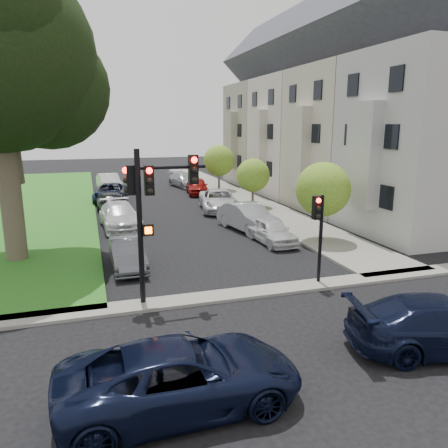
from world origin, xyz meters
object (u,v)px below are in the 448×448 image
object	(u,v)px
small_tree_b	(253,175)
car_parked_0	(272,231)
traffic_signal_main	(151,199)
car_cross_near	(181,375)
car_parked_9	(109,183)
small_tree_a	(323,189)
car_cross_far	(443,324)
car_parked_4	(185,180)
car_parked_1	(248,217)
traffic_signal_secondary	(319,223)
car_parked_2	(219,200)
car_parked_5	(127,254)
car_parked_7	(113,204)
car_parked_8	(111,193)
car_parked_3	(197,186)
small_tree_c	(219,161)
car_parked_6	(120,216)

from	to	relation	value
small_tree_b	car_parked_0	bearing A→B (deg)	-105.11
traffic_signal_main	car_parked_0	world-z (taller)	traffic_signal_main
car_cross_near	car_parked_9	world-z (taller)	car_parked_9
small_tree_a	traffic_signal_main	world-z (taller)	traffic_signal_main
car_cross_far	car_parked_4	bearing A→B (deg)	11.76
car_cross_near	car_parked_1	bearing A→B (deg)	-27.04
traffic_signal_secondary	car_parked_2	xyz separation A→B (m)	(0.62, 15.34, -1.70)
small_tree_a	car_parked_2	xyz separation A→B (m)	(-2.71, 9.83, -2.06)
small_tree_a	car_parked_5	world-z (taller)	small_tree_a
car_parked_7	car_parked_8	size ratio (longest dim) A/B	0.88
small_tree_b	car_cross_near	bearing A→B (deg)	-114.78
car_parked_1	car_parked_5	bearing A→B (deg)	-157.83
car_parked_1	small_tree_a	bearing A→B (deg)	-62.88
car_cross_far	car_parked_7	distance (m)	22.76
car_parked_3	car_cross_far	bearing A→B (deg)	-82.62
car_parked_5	small_tree_b	bearing A→B (deg)	47.38
traffic_signal_main	car_parked_4	xyz separation A→B (m)	(7.11, 27.81, -2.99)
traffic_signal_secondary	car_parked_0	xyz separation A→B (m)	(0.77, 6.08, -1.80)
traffic_signal_main	traffic_signal_secondary	world-z (taller)	traffic_signal_main
small_tree_c	traffic_signal_secondary	size ratio (longest dim) A/B	1.21
car_parked_2	car_parked_9	xyz separation A→B (m)	(-7.02, 11.92, 0.05)
car_parked_9	small_tree_a	bearing A→B (deg)	-72.70
traffic_signal_secondary	traffic_signal_main	bearing A→B (deg)	179.62
car_parked_0	car_parked_2	size ratio (longest dim) A/B	0.70
car_parked_8	car_parked_9	world-z (taller)	car_parked_9
car_parked_1	car_parked_7	world-z (taller)	car_parked_1
car_parked_1	car_cross_far	bearing A→B (deg)	-100.21
traffic_signal_main	car_parked_1	size ratio (longest dim) A/B	1.11
car_parked_0	car_parked_6	bearing A→B (deg)	138.87
traffic_signal_main	car_parked_0	size ratio (longest dim) A/B	1.39
traffic_signal_main	car_parked_6	size ratio (longest dim) A/B	1.02
car_parked_4	car_parked_8	size ratio (longest dim) A/B	0.93
car_cross_far	car_parked_6	distance (m)	18.90
car_parked_4	car_parked_6	size ratio (longest dim) A/B	0.92
traffic_signal_secondary	car_parked_2	distance (m)	15.44
car_cross_near	car_parked_2	xyz separation A→B (m)	(7.17, 21.17, 0.01)
small_tree_b	traffic_signal_main	distance (m)	18.28
traffic_signal_secondary	car_parked_7	bearing A→B (deg)	112.86
small_tree_a	car_cross_far	xyz separation A→B (m)	(-2.52, -11.05, -2.06)
car_parked_1	car_parked_6	bearing A→B (deg)	147.00
small_tree_a	car_cross_near	distance (m)	15.18
traffic_signal_main	car_parked_2	world-z (taller)	traffic_signal_main
car_parked_9	car_cross_far	bearing A→B (deg)	-84.40
small_tree_b	car_cross_far	size ratio (longest dim) A/B	0.70
car_parked_0	car_parked_6	world-z (taller)	car_parked_6
small_tree_b	car_parked_7	bearing A→B (deg)	177.85
small_tree_a	car_parked_8	world-z (taller)	small_tree_a
small_tree_a	small_tree_c	xyz separation A→B (m)	(0.00, 18.73, 0.01)
traffic_signal_secondary	car_parked_2	world-z (taller)	traffic_signal_secondary
car_parked_4	car_parked_7	distance (m)	14.12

